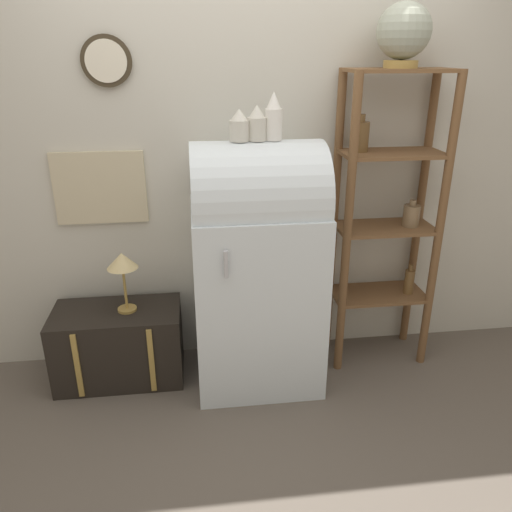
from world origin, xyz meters
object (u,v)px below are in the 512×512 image
(suitcase_trunk, at_px, (119,344))
(desk_lamp, at_px, (122,264))
(globe, at_px, (404,33))
(vase_left, at_px, (239,126))
(vase_center, at_px, (257,124))
(refrigerator, at_px, (257,264))
(vase_right, at_px, (274,118))

(suitcase_trunk, distance_m, desk_lamp, 0.53)
(globe, xyz_separation_m, vase_left, (-0.87, -0.11, -0.44))
(suitcase_trunk, relative_size, desk_lamp, 2.06)
(vase_left, height_order, vase_center, vase_center)
(globe, relative_size, vase_left, 1.99)
(refrigerator, bearing_deg, vase_left, -177.89)
(refrigerator, bearing_deg, vase_right, 3.68)
(vase_right, xyz_separation_m, desk_lamp, (-0.85, 0.07, -0.80))
(globe, distance_m, vase_right, 0.80)
(globe, xyz_separation_m, vase_center, (-0.77, -0.10, -0.43))
(refrigerator, xyz_separation_m, globe, (0.77, 0.10, 1.21))
(globe, distance_m, vase_left, 0.98)
(suitcase_trunk, relative_size, vase_right, 3.06)
(vase_left, distance_m, vase_right, 0.18)
(vase_center, relative_size, vase_right, 0.74)
(vase_right, bearing_deg, vase_left, -177.13)
(vase_center, distance_m, desk_lamp, 1.09)
(vase_left, xyz_separation_m, vase_right, (0.18, 0.01, 0.04))
(refrigerator, xyz_separation_m, suitcase_trunk, (-0.83, 0.07, -0.51))
(refrigerator, height_order, vase_right, vase_right)
(vase_center, xyz_separation_m, desk_lamp, (-0.76, 0.07, -0.77))
(suitcase_trunk, xyz_separation_m, globe, (1.60, 0.03, 1.72))
(desk_lamp, bearing_deg, globe, 1.14)
(vase_center, height_order, vase_right, vase_right)
(suitcase_trunk, bearing_deg, refrigerator, -5.04)
(vase_right, relative_size, desk_lamp, 0.67)
(vase_left, xyz_separation_m, vase_center, (0.09, 0.01, 0.01))
(refrigerator, height_order, globe, globe)
(refrigerator, xyz_separation_m, desk_lamp, (-0.76, 0.07, 0.01))
(vase_left, xyz_separation_m, desk_lamp, (-0.67, 0.08, -0.76))
(vase_left, bearing_deg, suitcase_trunk, 174.07)
(suitcase_trunk, relative_size, vase_center, 4.15)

